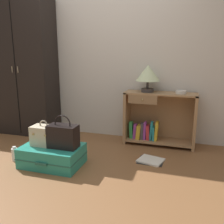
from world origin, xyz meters
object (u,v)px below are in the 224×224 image
(bottle, at_px, (15,154))
(open_book_on_floor, at_px, (151,160))
(wardrobe, at_px, (25,68))
(bookshelf, at_px, (157,119))
(table_lamp, at_px, (148,74))
(bowl, at_px, (181,92))
(train_case, at_px, (44,135))
(suitcase_large, at_px, (52,155))
(handbag, at_px, (63,136))

(bottle, xyz_separation_m, open_book_on_floor, (1.60, 0.47, -0.07))
(wardrobe, distance_m, bookshelf, 2.19)
(table_lamp, distance_m, bowl, 0.51)
(bookshelf, xyz_separation_m, bowl, (0.31, -0.01, 0.41))
(train_case, distance_m, open_book_on_floor, 1.32)
(wardrobe, relative_size, table_lamp, 5.59)
(table_lamp, distance_m, bottle, 2.02)
(wardrobe, height_order, suitcase_large, wardrobe)
(open_book_on_floor, bearing_deg, bowl, 65.00)
(wardrobe, distance_m, open_book_on_floor, 2.41)
(bookshelf, distance_m, bowl, 0.51)
(train_case, bearing_deg, bottle, -174.31)
(suitcase_large, height_order, train_case, train_case)
(train_case, height_order, open_book_on_floor, train_case)
(wardrobe, distance_m, bowl, 2.41)
(handbag, bearing_deg, bookshelf, 49.08)
(bookshelf, xyz_separation_m, table_lamp, (-0.15, -0.02, 0.64))
(suitcase_large, relative_size, open_book_on_floor, 2.04)
(bookshelf, xyz_separation_m, open_book_on_floor, (0.02, -0.63, -0.36))
(wardrobe, bearing_deg, suitcase_large, -44.64)
(handbag, bearing_deg, open_book_on_floor, 24.92)
(handbag, bearing_deg, train_case, 178.27)
(bookshelf, xyz_separation_m, bottle, (-1.58, -1.10, -0.28))
(table_lamp, height_order, train_case, table_lamp)
(table_lamp, height_order, bowl, table_lamp)
(suitcase_large, relative_size, handbag, 1.82)
(wardrobe, relative_size, train_case, 6.93)
(bowl, height_order, suitcase_large, bowl)
(bookshelf, bearing_deg, train_case, -137.98)
(table_lamp, xyz_separation_m, suitcase_large, (-0.93, -1.05, -0.89))
(bowl, distance_m, suitcase_large, 1.86)
(train_case, bearing_deg, bookshelf, 42.02)
(train_case, bearing_deg, table_lamp, 45.42)
(bowl, relative_size, bottle, 0.81)
(bottle, bearing_deg, train_case, 5.69)
(bowl, bearing_deg, bookshelf, 177.69)
(bookshelf, height_order, open_book_on_floor, bookshelf)
(table_lamp, relative_size, open_book_on_floor, 1.09)
(bookshelf, xyz_separation_m, train_case, (-1.17, -1.06, -0.01))
(bookshelf, height_order, bowl, bowl)
(train_case, relative_size, bottle, 1.68)
(wardrobe, xyz_separation_m, bottle, (0.50, -1.03, -0.96))
(bowl, relative_size, suitcase_large, 0.21)
(suitcase_large, height_order, handbag, handbag)
(table_lamp, relative_size, bowl, 2.57)
(table_lamp, height_order, suitcase_large, table_lamp)
(wardrobe, height_order, bowl, wardrobe)
(bowl, xyz_separation_m, open_book_on_floor, (-0.29, -0.61, -0.77))
(bookshelf, bearing_deg, open_book_on_floor, -88.07)
(bookshelf, bearing_deg, wardrobe, -178.05)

